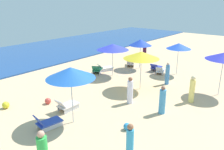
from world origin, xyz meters
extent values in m
cube|color=#21488B|center=(0.00, 24.17, 0.06)|extent=(60.00, 11.66, 0.12)
cylinder|color=silver|center=(2.41, 12.53, 1.03)|extent=(0.05, 0.05, 2.06)
cone|color=#313BCB|center=(2.41, 12.53, 2.29)|extent=(2.48, 2.48, 0.45)
cube|color=silver|center=(2.98, 13.55, 0.11)|extent=(1.03, 0.44, 0.22)
cube|color=silver|center=(3.18, 14.05, 0.11)|extent=(1.03, 0.44, 0.22)
cube|color=silver|center=(3.08, 13.80, 0.25)|extent=(1.36, 1.04, 0.06)
cube|color=silver|center=(2.56, 14.01, 0.43)|extent=(0.57, 0.70, 0.40)
cube|color=silver|center=(2.30, 13.70, 0.13)|extent=(1.01, 0.57, 0.26)
cube|color=silver|center=(2.05, 14.16, 0.13)|extent=(1.01, 0.57, 0.26)
cube|color=#2B825D|center=(2.17, 13.93, 0.29)|extent=(1.40, 1.15, 0.06)
cube|color=#2B825D|center=(1.66, 13.65, 0.52)|extent=(0.61, 0.70, 0.49)
cylinder|color=silver|center=(-4.53, 9.36, 1.14)|extent=(0.05, 0.05, 2.28)
cone|color=blue|center=(-4.53, 9.36, 2.55)|extent=(2.30, 2.30, 0.53)
cube|color=silver|center=(-5.58, 9.61, 0.12)|extent=(1.01, 0.20, 0.23)
cube|color=silver|center=(-5.50, 10.14, 0.12)|extent=(1.01, 0.20, 0.23)
cube|color=#3651B9|center=(-5.54, 9.88, 0.26)|extent=(1.21, 0.80, 0.06)
cube|color=#3651B9|center=(-6.05, 9.96, 0.50)|extent=(0.39, 0.64, 0.51)
cube|color=silver|center=(-3.79, 10.32, 0.13)|extent=(1.00, 0.06, 0.25)
cube|color=silver|center=(-3.78, 10.89, 0.13)|extent=(1.00, 0.06, 0.25)
cube|color=silver|center=(-3.79, 10.60, 0.28)|extent=(1.13, 0.69, 0.06)
cube|color=silver|center=(-4.29, 10.61, 0.51)|extent=(0.36, 0.64, 0.48)
cylinder|color=silver|center=(1.31, 9.25, 1.05)|extent=(0.05, 0.05, 2.10)
cone|color=gold|center=(1.31, 9.25, 2.33)|extent=(2.35, 2.35, 0.45)
cylinder|color=silver|center=(5.94, 8.76, 1.03)|extent=(0.05, 0.05, 2.07)
cone|color=blue|center=(5.94, 8.76, 2.29)|extent=(1.92, 1.92, 0.44)
cube|color=silver|center=(5.42, 9.64, 0.10)|extent=(1.13, 0.38, 0.19)
cube|color=silver|center=(5.28, 10.10, 0.10)|extent=(1.13, 0.38, 0.19)
cube|color=silver|center=(5.35, 9.87, 0.22)|extent=(1.41, 0.92, 0.06)
cube|color=silver|center=(4.78, 9.70, 0.44)|extent=(0.47, 0.61, 0.47)
cylinder|color=silver|center=(5.41, 11.95, 1.01)|extent=(0.05, 0.05, 2.02)
cone|color=#1C3CB4|center=(5.41, 11.95, 2.28)|extent=(1.94, 1.94, 0.52)
cube|color=silver|center=(5.87, 10.24, 0.12)|extent=(0.99, 0.13, 0.23)
cube|color=silver|center=(5.81, 10.80, 0.12)|extent=(0.99, 0.13, 0.23)
cube|color=#323DA6|center=(5.84, 10.52, 0.26)|extent=(1.16, 0.76, 0.06)
cube|color=#323DA6|center=(5.34, 10.47, 0.46)|extent=(0.42, 0.66, 0.43)
cube|color=silver|center=(5.72, 12.78, 0.12)|extent=(0.98, 0.68, 0.24)
cube|color=silver|center=(5.40, 13.25, 0.12)|extent=(0.98, 0.68, 0.24)
cube|color=silver|center=(5.56, 13.01, 0.27)|extent=(1.44, 1.28, 0.06)
cube|color=silver|center=(5.07, 12.68, 0.47)|extent=(0.62, 0.71, 0.44)
cylinder|color=silver|center=(3.61, 4.88, 1.15)|extent=(0.05, 0.05, 2.30)
cone|color=#2B30BC|center=(3.61, 4.88, 2.51)|extent=(2.15, 2.15, 0.43)
sphere|color=tan|center=(-7.47, 7.54, 1.51)|extent=(0.25, 0.25, 0.25)
cylinder|color=#4292CC|center=(-0.93, 6.46, 0.66)|extent=(0.48, 0.48, 1.33)
sphere|color=#905C4B|center=(-0.93, 6.46, 1.43)|extent=(0.22, 0.22, 0.22)
cylinder|color=#331229|center=(9.48, 13.96, 0.68)|extent=(0.52, 0.52, 1.35)
sphere|color=tan|center=(9.48, 13.96, 1.46)|extent=(0.24, 0.24, 0.24)
cylinder|color=#F6E075|center=(1.47, 5.81, 0.68)|extent=(0.33, 0.33, 1.36)
sphere|color=beige|center=(1.47, 5.81, 1.48)|extent=(0.26, 0.26, 0.26)
cylinder|color=white|center=(-0.96, 8.49, 0.68)|extent=(0.38, 0.38, 1.36)
sphere|color=#9A5C41|center=(-0.96, 8.49, 1.47)|extent=(0.24, 0.24, 0.24)
cylinder|color=#379FD6|center=(-5.08, 5.61, 0.65)|extent=(0.40, 0.40, 1.30)
sphere|color=#965F42|center=(-5.08, 5.61, 1.41)|extent=(0.23, 0.23, 0.23)
cylinder|color=#3F81C9|center=(3.28, 8.28, 0.70)|extent=(0.39, 0.39, 1.41)
sphere|color=beige|center=(3.28, 8.28, 1.50)|extent=(0.20, 0.20, 0.20)
sphere|color=yellow|center=(-5.88, 13.40, 0.19)|extent=(0.39, 0.39, 0.39)
sphere|color=#DB453C|center=(-4.06, 12.08, 0.18)|extent=(0.36, 0.36, 0.36)
sphere|color=#2C91D1|center=(-3.43, 6.92, 0.17)|extent=(0.34, 0.34, 0.34)
camera|label=1|loc=(-11.09, 1.53, 5.74)|focal=36.96mm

